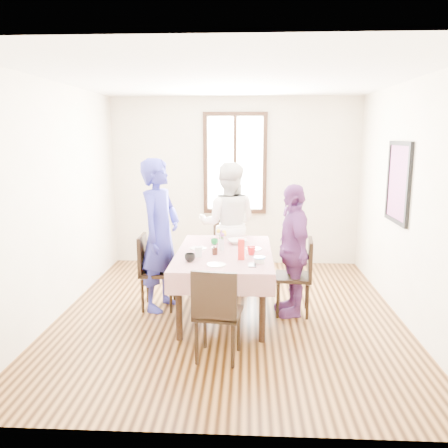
{
  "coord_description": "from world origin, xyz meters",
  "views": [
    {
      "loc": [
        0.2,
        -5.14,
        2.1
      ],
      "look_at": [
        -0.06,
        -0.05,
        1.1
      ],
      "focal_mm": 36.49,
      "sensor_mm": 36.0,
      "label": 1
    }
  ],
  "objects": [
    {
      "name": "person_far",
      "position": [
        -0.06,
        1.09,
        0.87
      ],
      "size": [
        0.88,
        0.71,
        1.74
      ],
      "primitive_type": "imported",
      "rotation": [
        0.0,
        0.0,
        3.08
      ],
      "color": "white",
      "rests_on": "ground"
    },
    {
      "name": "plate_right",
      "position": [
        0.28,
        0.13,
        0.77
      ],
      "size": [
        0.2,
        0.2,
        0.01
      ],
      "primitive_type": "cylinder",
      "color": "white",
      "rests_on": "tablecloth"
    },
    {
      "name": "person_left",
      "position": [
        -0.85,
        0.15,
        0.92
      ],
      "size": [
        0.62,
        0.77,
        1.84
      ],
      "primitive_type": "imported",
      "rotation": [
        0.0,
        0.0,
        1.26
      ],
      "color": "#2D2E94",
      "rests_on": "ground"
    },
    {
      "name": "flower_vase",
      "position": [
        -0.1,
        0.07,
        0.83
      ],
      "size": [
        0.07,
        0.07,
        0.13
      ],
      "primitive_type": "cylinder",
      "color": "silver",
      "rests_on": "tablecloth"
    },
    {
      "name": "mug_black",
      "position": [
        -0.41,
        -0.45,
        0.81
      ],
      "size": [
        0.12,
        0.12,
        0.09
      ],
      "primitive_type": "imported",
      "rotation": [
        0.0,
        0.0,
        -0.1
      ],
      "color": "black",
      "rests_on": "tablecloth"
    },
    {
      "name": "chair_left",
      "position": [
        -0.87,
        0.15,
        0.46
      ],
      "size": [
        0.43,
        0.43,
        0.91
      ],
      "primitive_type": "cube",
      "rotation": [
        0.0,
        0.0,
        -1.54
      ],
      "color": "black",
      "rests_on": "ground"
    },
    {
      "name": "smartphone",
      "position": [
        0.26,
        -0.56,
        0.77
      ],
      "size": [
        0.08,
        0.16,
        0.01
      ],
      "primitive_type": "cube",
      "color": "black",
      "rests_on": "tablecloth"
    },
    {
      "name": "juice_carton",
      "position": [
        0.14,
        -0.32,
        0.87
      ],
      "size": [
        0.07,
        0.07,
        0.23
      ],
      "primitive_type": "cube",
      "color": "red",
      "rests_on": "tablecloth"
    },
    {
      "name": "window_pane",
      "position": [
        0.0,
        2.24,
        1.65
      ],
      "size": [
        0.9,
        0.02,
        1.5
      ],
      "primitive_type": "cube",
      "color": "white",
      "rests_on": "back_wall"
    },
    {
      "name": "art_poster",
      "position": [
        1.98,
        0.3,
        1.55
      ],
      "size": [
        0.04,
        0.76,
        0.96
      ],
      "primitive_type": "cube",
      "color": "red",
      "rests_on": "right_wall"
    },
    {
      "name": "dining_table",
      "position": [
        -0.06,
        0.0,
        0.38
      ],
      "size": [
        0.98,
        1.6,
        0.75
      ],
      "primitive_type": "cube",
      "color": "black",
      "rests_on": "ground"
    },
    {
      "name": "chair_near",
      "position": [
        -0.06,
        -1.1,
        0.46
      ],
      "size": [
        0.47,
        0.47,
        0.91
      ],
      "primitive_type": "cube",
      "rotation": [
        0.0,
        0.0,
        -0.14
      ],
      "color": "black",
      "rests_on": "ground"
    },
    {
      "name": "chair_far",
      "position": [
        -0.06,
        1.11,
        0.46
      ],
      "size": [
        0.45,
        0.45,
        0.91
      ],
      "primitive_type": "cube",
      "rotation": [
        0.0,
        0.0,
        3.21
      ],
      "color": "black",
      "rests_on": "ground"
    },
    {
      "name": "butter_tub",
      "position": [
        0.34,
        -0.45,
        0.79
      ],
      "size": [
        0.11,
        0.11,
        0.05
      ],
      "primitive_type": "cylinder",
      "color": "white",
      "rests_on": "tablecloth"
    },
    {
      "name": "plate_near",
      "position": [
        -0.11,
        -0.57,
        0.77
      ],
      "size": [
        0.2,
        0.2,
        0.01
      ],
      "primitive_type": "cylinder",
      "color": "white",
      "rests_on": "tablecloth"
    },
    {
      "name": "ground",
      "position": [
        0.0,
        0.0,
        0.0
      ],
      "size": [
        4.5,
        4.5,
        0.0
      ],
      "primitive_type": "plane",
      "color": "black",
      "rests_on": "ground"
    },
    {
      "name": "mug_flag",
      "position": [
        0.26,
        -0.13,
        0.81
      ],
      "size": [
        0.13,
        0.13,
        0.1
      ],
      "primitive_type": "imported",
      "rotation": [
        0.0,
        0.0,
        0.33
      ],
      "color": "red",
      "rests_on": "tablecloth"
    },
    {
      "name": "chair_right",
      "position": [
        0.75,
        0.05,
        0.46
      ],
      "size": [
        0.46,
        0.46,
        0.91
      ],
      "primitive_type": "cube",
      "rotation": [
        0.0,
        0.0,
        1.47
      ],
      "color": "black",
      "rests_on": "ground"
    },
    {
      "name": "serving_bowl",
      "position": [
        0.08,
        0.4,
        0.79
      ],
      "size": [
        0.3,
        0.3,
        0.06
      ],
      "primitive_type": "imported",
      "rotation": [
        0.0,
        0.0,
        0.33
      ],
      "color": "white",
      "rests_on": "tablecloth"
    },
    {
      "name": "plate_left",
      "position": [
        -0.38,
        0.12,
        0.77
      ],
      "size": [
        0.2,
        0.2,
        0.01
      ],
      "primitive_type": "cylinder",
      "color": "white",
      "rests_on": "tablecloth"
    },
    {
      "name": "flower_bunch",
      "position": [
        -0.1,
        0.07,
        0.95
      ],
      "size": [
        0.09,
        0.09,
        0.1
      ],
      "primitive_type": null,
      "color": "yellow",
      "rests_on": "flower_vase"
    },
    {
      "name": "tablecloth",
      "position": [
        -0.06,
        0.0,
        0.76
      ],
      "size": [
        1.1,
        1.72,
        0.01
      ],
      "primitive_type": "cube",
      "color": "#5F0211",
      "rests_on": "dining_table"
    },
    {
      "name": "drinking_glass",
      "position": [
        -0.34,
        -0.25,
        0.82
      ],
      "size": [
        0.08,
        0.08,
        0.11
      ],
      "primitive_type": "cylinder",
      "color": "silver",
      "rests_on": "tablecloth"
    },
    {
      "name": "jam_jar",
      "position": [
        -0.16,
        -0.14,
        0.81
      ],
      "size": [
        0.06,
        0.06,
        0.09
      ],
      "primitive_type": "cylinder",
      "color": "black",
      "rests_on": "tablecloth"
    },
    {
      "name": "back_wall",
      "position": [
        0.0,
        2.25,
        1.35
      ],
      "size": [
        4.0,
        0.0,
        4.0
      ],
      "primitive_type": "plane",
      "rotation": [
        1.57,
        0.0,
        0.0
      ],
      "color": "beige",
      "rests_on": "ground"
    },
    {
      "name": "person_right",
      "position": [
        0.73,
        0.05,
        0.78
      ],
      "size": [
        0.52,
        0.96,
        1.55
      ],
      "primitive_type": "imported",
      "rotation": [
        0.0,
        0.0,
        -1.41
      ],
      "color": "#693275",
      "rests_on": "ground"
    },
    {
      "name": "right_wall",
      "position": [
        2.0,
        0.0,
        1.35
      ],
      "size": [
        0.0,
        4.5,
        4.5
      ],
      "primitive_type": "plane",
      "rotation": [
        1.57,
        0.0,
        -1.57
      ],
      "color": "beige",
      "rests_on": "ground"
    },
    {
      "name": "mug_green",
      "position": [
        -0.2,
        0.35,
        0.8
      ],
      "size": [
        0.13,
        0.13,
        0.07
      ],
      "primitive_type": "imported",
      "rotation": [
        0.0,
        0.0,
        -0.69
      ],
      "color": "#0C7226",
      "rests_on": "tablecloth"
    },
    {
      "name": "butter_lid",
      "position": [
        0.34,
        -0.45,
        0.82
      ],
      "size": [
        0.12,
        0.12,
        0.01
      ],
      "primitive_type": "cylinder",
      "color": "blue",
      "rests_on": "butter_tub"
    },
    {
      "name": "window_frame",
      "position": [
        0.0,
        2.23,
        1.65
      ],
      "size": [
        1.02,
        0.06,
        1.62
      ],
      "primitive_type": "cube",
      "color": "black",
      "rests_on": "back_wall"
    }
  ]
}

